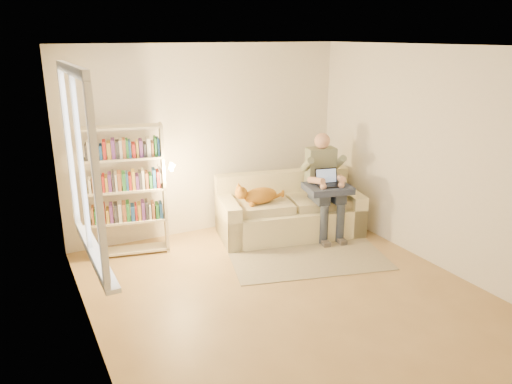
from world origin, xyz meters
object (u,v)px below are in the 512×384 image
sofa (289,213)px  cat (258,195)px  person (324,180)px  bookshelf (125,185)px  laptop (327,181)px

sofa → cat: (-0.49, -0.02, 0.34)m
sofa → person: person is taller
sofa → cat: bearing=-165.3°
person → bookshelf: bookshelf is taller
sofa → bookshelf: (-2.17, 0.35, 0.62)m
person → laptop: person is taller
person → cat: 0.94m
person → cat: bearing=178.5°
sofa → person: size_ratio=1.47×
sofa → laptop: (0.38, -0.36, 0.51)m
person → laptop: size_ratio=3.98×
laptop → bookshelf: bearing=176.4°
bookshelf → laptop: bearing=-3.8°
sofa → bookshelf: size_ratio=1.26×
sofa → cat: sofa is taller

